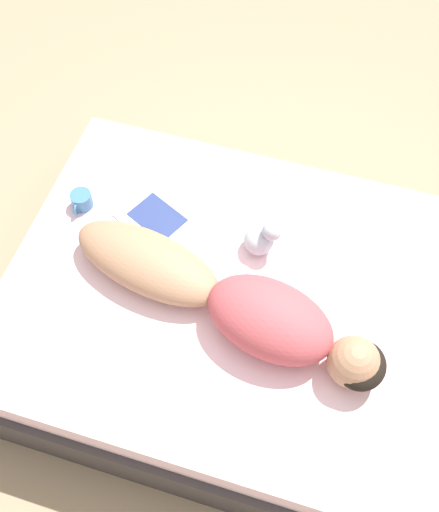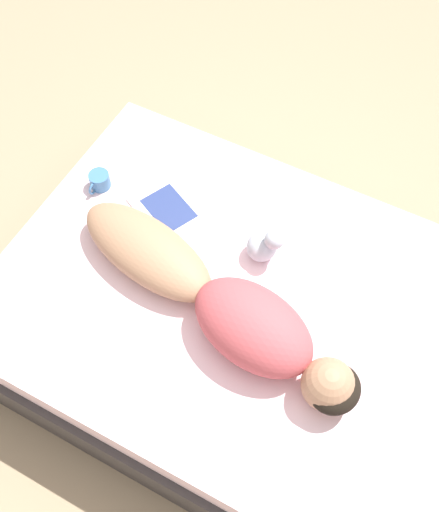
# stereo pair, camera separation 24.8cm
# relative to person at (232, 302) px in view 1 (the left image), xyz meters

# --- Properties ---
(ground_plane) EXTENTS (12.00, 12.00, 0.00)m
(ground_plane) POSITION_rel_person_xyz_m (-0.11, 0.09, -0.57)
(ground_plane) COLOR #9E8466
(bed) EXTENTS (1.52, 2.16, 0.46)m
(bed) POSITION_rel_person_xyz_m (-0.11, 0.09, -0.34)
(bed) COLOR #383333
(bed) RESTS_ON ground_plane
(person) EXTENTS (0.53, 1.37, 0.23)m
(person) POSITION_rel_person_xyz_m (0.00, 0.00, 0.00)
(person) COLOR #A37556
(person) RESTS_ON bed
(open_magazine) EXTENTS (0.59, 0.51, 0.01)m
(open_magazine) POSITION_rel_person_xyz_m (-0.46, -0.39, -0.10)
(open_magazine) COLOR white
(open_magazine) RESTS_ON bed
(coffee_mug) EXTENTS (0.13, 0.09, 0.08)m
(coffee_mug) POSITION_rel_person_xyz_m (-0.33, -0.79, -0.06)
(coffee_mug) COLOR teal
(coffee_mug) RESTS_ON bed
(plush_toy) EXTENTS (0.14, 0.16, 0.19)m
(plush_toy) POSITION_rel_person_xyz_m (-0.34, 0.03, -0.02)
(plush_toy) COLOR #B2BCCC
(plush_toy) RESTS_ON bed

